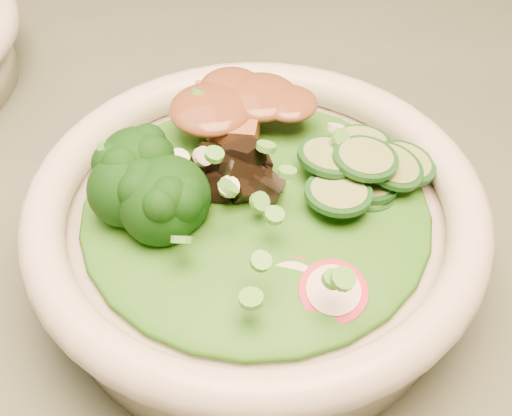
{
  "coord_description": "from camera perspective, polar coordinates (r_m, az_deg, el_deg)",
  "views": [
    {
      "loc": [
        -0.25,
        -0.28,
        1.11
      ],
      "look_at": [
        -0.19,
        0.01,
        0.81
      ],
      "focal_mm": 50.0,
      "sensor_mm": 36.0,
      "label": 1
    }
  ],
  "objects": [
    {
      "name": "dining_table",
      "position": [
        0.6,
        18.63,
        -9.09
      ],
      "size": [
        1.2,
        0.8,
        0.75
      ],
      "color": "black",
      "rests_on": "ground"
    },
    {
      "name": "salad_bowl",
      "position": [
        0.43,
        -0.0,
        -1.84
      ],
      "size": [
        0.27,
        0.27,
        0.07
      ],
      "rotation": [
        0.0,
        0.0,
        -0.18
      ],
      "color": "silver",
      "rests_on": "dining_table"
    },
    {
      "name": "lettuce_bed",
      "position": [
        0.41,
        -0.0,
        0.1
      ],
      "size": [
        0.21,
        0.21,
        0.02
      ],
      "primitive_type": "ellipsoid",
      "color": "#1A5912",
      "rests_on": "salad_bowl"
    },
    {
      "name": "broccoli_florets",
      "position": [
        0.4,
        -8.79,
        -0.11
      ],
      "size": [
        0.09,
        0.08,
        0.04
      ],
      "primitive_type": null,
      "rotation": [
        0.0,
        0.0,
        -0.18
      ],
      "color": "black",
      "rests_on": "salad_bowl"
    },
    {
      "name": "radish_slices",
      "position": [
        0.37,
        2.97,
        -6.64
      ],
      "size": [
        0.12,
        0.06,
        0.02
      ],
      "primitive_type": null,
      "rotation": [
        0.0,
        0.0,
        -0.18
      ],
      "color": "#AE0D2B",
      "rests_on": "salad_bowl"
    },
    {
      "name": "cucumber_slices",
      "position": [
        0.42,
        8.73,
        2.67
      ],
      "size": [
        0.08,
        0.08,
        0.04
      ],
      "primitive_type": null,
      "rotation": [
        0.0,
        0.0,
        -0.18
      ],
      "color": "#88AA5E",
      "rests_on": "salad_bowl"
    },
    {
      "name": "mushroom_heap",
      "position": [
        0.41,
        -0.41,
        2.64
      ],
      "size": [
        0.08,
        0.08,
        0.04
      ],
      "primitive_type": null,
      "rotation": [
        0.0,
        0.0,
        -0.18
      ],
      "color": "black",
      "rests_on": "salad_bowl"
    },
    {
      "name": "tofu_cubes",
      "position": [
        0.45,
        -1.76,
        6.84
      ],
      "size": [
        0.1,
        0.08,
        0.04
      ],
      "primitive_type": null,
      "rotation": [
        0.0,
        0.0,
        -0.18
      ],
      "color": "brown",
      "rests_on": "salad_bowl"
    },
    {
      "name": "peanut_sauce",
      "position": [
        0.44,
        -1.8,
        8.15
      ],
      "size": [
        0.07,
        0.06,
        0.02
      ],
      "primitive_type": "ellipsoid",
      "color": "brown",
      "rests_on": "tofu_cubes"
    },
    {
      "name": "scallion_garnish",
      "position": [
        0.4,
        -0.0,
        2.51
      ],
      "size": [
        0.19,
        0.19,
        0.02
      ],
      "primitive_type": null,
      "color": "#52AC3C",
      "rests_on": "salad_bowl"
    }
  ]
}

